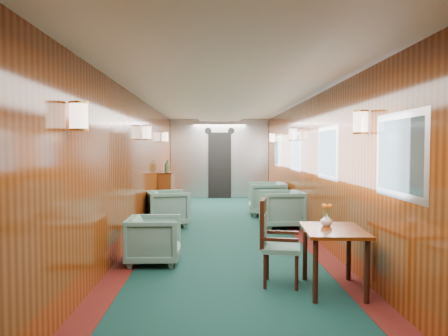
# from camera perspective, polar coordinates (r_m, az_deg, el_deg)

# --- Properties ---
(room) EXTENTS (12.00, 12.10, 2.40)m
(room) POSITION_cam_1_polar(r_m,az_deg,el_deg) (7.42, 0.14, 3.50)
(room) COLOR #0C2E27
(room) RESTS_ON ground
(bulkhead) EXTENTS (2.98, 0.17, 2.39)m
(bulkhead) POSITION_cam_1_polar(r_m,az_deg,el_deg) (13.34, -0.58, 1.16)
(bulkhead) COLOR #B9BAC0
(bulkhead) RESTS_ON ground
(windows_right) EXTENTS (0.02, 8.60, 0.80)m
(windows_right) POSITION_cam_1_polar(r_m,az_deg,el_deg) (7.86, 11.01, 2.05)
(windows_right) COLOR #B8BABF
(windows_right) RESTS_ON ground
(wall_sconces) EXTENTS (2.97, 7.97, 0.25)m
(wall_sconces) POSITION_cam_1_polar(r_m,az_deg,el_deg) (7.99, 0.02, 4.54)
(wall_sconces) COLOR #FFE5C6
(wall_sconces) RESTS_ON ground
(dining_table) EXTENTS (0.69, 0.93, 0.67)m
(dining_table) POSITION_cam_1_polar(r_m,az_deg,el_deg) (4.82, 14.13, -8.95)
(dining_table) COLOR #6D2F0E
(dining_table) RESTS_ON ground
(side_chair) EXTENTS (0.50, 0.52, 0.95)m
(side_chair) POSITION_cam_1_polar(r_m,az_deg,el_deg) (4.93, 6.45, -9.11)
(side_chair) COLOR #204B46
(side_chair) RESTS_ON ground
(credenza) EXTENTS (0.33, 1.06, 1.22)m
(credenza) POSITION_cam_1_polar(r_m,az_deg,el_deg) (10.77, -7.50, -2.94)
(credenza) COLOR #6D2F0E
(credenza) RESTS_ON ground
(flower_vase) EXTENTS (0.16, 0.16, 0.13)m
(flower_vase) POSITION_cam_1_polar(r_m,az_deg,el_deg) (4.93, 13.23, -6.63)
(flower_vase) COLOR silver
(flower_vase) RESTS_ON dining_table
(armchair_left_near) EXTENTS (0.69, 0.67, 0.63)m
(armchair_left_near) POSITION_cam_1_polar(r_m,az_deg,el_deg) (5.88, -9.12, -9.25)
(armchair_left_near) COLOR #204B46
(armchair_left_near) RESTS_ON ground
(armchair_left_far) EXTENTS (0.95, 0.94, 0.70)m
(armchair_left_far) POSITION_cam_1_polar(r_m,az_deg,el_deg) (8.58, -7.37, -5.23)
(armchair_left_far) COLOR #204B46
(armchair_left_far) RESTS_ON ground
(armchair_right_near) EXTENTS (0.82, 0.80, 0.72)m
(armchair_right_near) POSITION_cam_1_polar(r_m,az_deg,el_deg) (8.42, 7.52, -5.34)
(armchair_right_near) COLOR #204B46
(armchair_right_near) RESTS_ON ground
(armchair_right_far) EXTENTS (0.86, 0.83, 0.76)m
(armchair_right_far) POSITION_cam_1_polar(r_m,az_deg,el_deg) (9.94, 5.64, -4.00)
(armchair_right_far) COLOR #204B46
(armchair_right_far) RESTS_ON ground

